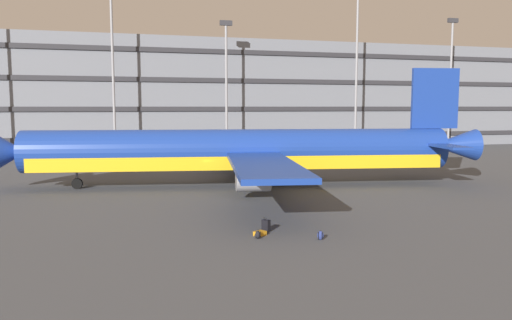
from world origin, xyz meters
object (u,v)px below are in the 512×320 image
(airliner, at_px, (245,152))
(suitcase_red, at_px, (260,233))
(backpack_orange, at_px, (257,235))
(suitcase_teal, at_px, (266,225))
(backpack_large, at_px, (320,235))

(airliner, height_order, suitcase_red, airliner)
(airliner, bearing_deg, backpack_orange, -101.98)
(suitcase_red, height_order, backpack_orange, backpack_orange)
(suitcase_teal, relative_size, backpack_large, 1.52)
(backpack_orange, relative_size, backpack_large, 0.90)
(suitcase_teal, distance_m, backpack_large, 3.31)
(airliner, xyz_separation_m, backpack_large, (-0.53, -18.34, -2.79))
(backpack_large, bearing_deg, suitcase_teal, 133.20)
(backpack_orange, bearing_deg, suitcase_red, 62.72)
(airliner, relative_size, suitcase_red, 56.40)
(suitcase_red, height_order, backpack_large, backpack_large)
(airliner, xyz_separation_m, backpack_orange, (-3.66, -17.25, -2.81))
(suitcase_teal, bearing_deg, backpack_orange, -123.31)
(backpack_orange, bearing_deg, airliner, 78.02)
(backpack_orange, height_order, backpack_large, backpack_large)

